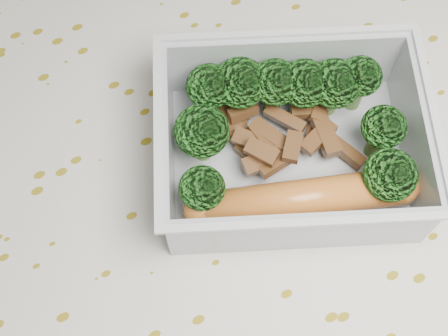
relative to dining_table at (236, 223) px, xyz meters
name	(u,v)px	position (x,y,z in m)	size (l,w,h in m)	color
dining_table	(236,223)	(0.00, 0.00, 0.00)	(1.40, 0.90, 0.75)	brown
tablecloth	(237,203)	(0.00, 0.00, 0.05)	(1.46, 0.96, 0.19)	silver
lunch_container	(290,149)	(0.05, 0.00, 0.11)	(0.25, 0.22, 0.07)	silver
broccoli_florets	(287,110)	(0.05, 0.02, 0.13)	(0.18, 0.16, 0.06)	#608C3F
meat_pile	(279,135)	(0.04, 0.02, 0.11)	(0.10, 0.10, 0.03)	brown
sausage	(302,199)	(0.03, -0.04, 0.12)	(0.17, 0.08, 0.03)	#CB6F29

